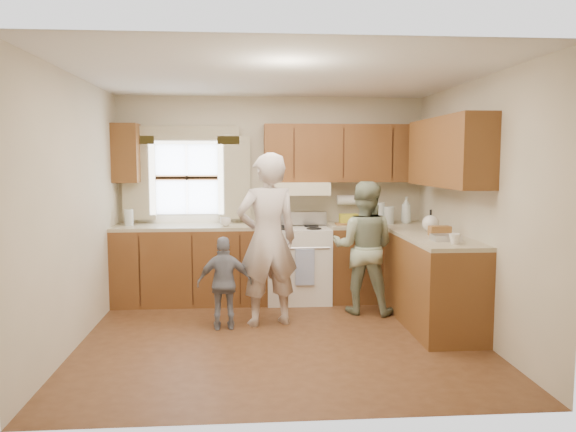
{
  "coord_description": "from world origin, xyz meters",
  "views": [
    {
      "loc": [
        -0.34,
        -5.29,
        1.73
      ],
      "look_at": [
        0.1,
        0.4,
        1.15
      ],
      "focal_mm": 35.0,
      "sensor_mm": 36.0,
      "label": 1
    }
  ],
  "objects": [
    {
      "name": "room",
      "position": [
        0.0,
        0.0,
        1.25
      ],
      "size": [
        3.8,
        3.8,
        3.8
      ],
      "color": "#492A16",
      "rests_on": "ground"
    },
    {
      "name": "woman_right",
      "position": [
        0.99,
        0.85,
        0.74
      ],
      "size": [
        0.87,
        0.77,
        1.48
      ],
      "primitive_type": "imported",
      "rotation": [
        0.0,
        0.0,
        2.81
      ],
      "color": "#264129",
      "rests_on": "ground"
    },
    {
      "name": "stove",
      "position": [
        0.3,
        1.44,
        0.47
      ],
      "size": [
        0.76,
        0.67,
        1.07
      ],
      "color": "silver",
      "rests_on": "ground"
    },
    {
      "name": "woman_left",
      "position": [
        -0.11,
        0.47,
        0.9
      ],
      "size": [
        0.74,
        0.58,
        1.8
      ],
      "primitive_type": "imported",
      "rotation": [
        0.0,
        0.0,
        3.39
      ],
      "color": "beige",
      "rests_on": "ground"
    },
    {
      "name": "kitchen_fixtures",
      "position": [
        0.62,
        1.08,
        0.84
      ],
      "size": [
        3.8,
        2.25,
        2.15
      ],
      "color": "#46230F",
      "rests_on": "ground"
    },
    {
      "name": "child",
      "position": [
        -0.55,
        0.34,
        0.48
      ],
      "size": [
        0.57,
        0.26,
        0.95
      ],
      "primitive_type": "imported",
      "rotation": [
        0.0,
        0.0,
        3.2
      ],
      "color": "gray",
      "rests_on": "ground"
    }
  ]
}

